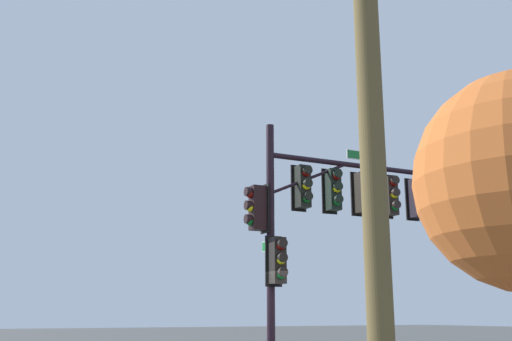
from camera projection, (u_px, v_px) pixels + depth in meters
signal_pole_assembly at (329, 209)px, 15.67m from camera, size 5.79×1.15×6.25m
utility_pole at (367, 29)px, 6.70m from camera, size 1.49×1.21×8.89m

